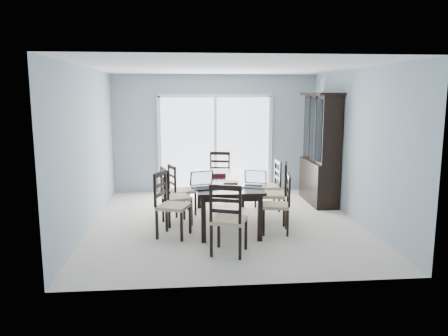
% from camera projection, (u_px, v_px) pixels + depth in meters
% --- Properties ---
extents(floor, '(5.00, 5.00, 0.00)m').
position_uv_depth(floor, '(226.00, 222.00, 7.49)').
color(floor, beige).
rests_on(floor, ground).
extents(ceiling, '(5.00, 5.00, 0.00)m').
position_uv_depth(ceiling, '(226.00, 67.00, 7.05)').
color(ceiling, white).
rests_on(ceiling, back_wall).
extents(back_wall, '(4.50, 0.02, 2.60)m').
position_uv_depth(back_wall, '(215.00, 134.00, 9.73)').
color(back_wall, '#93A5B0').
rests_on(back_wall, floor).
extents(wall_left, '(0.02, 5.00, 2.60)m').
position_uv_depth(wall_left, '(88.00, 149.00, 7.08)').
color(wall_left, '#93A5B0').
rests_on(wall_left, floor).
extents(wall_right, '(0.02, 5.00, 2.60)m').
position_uv_depth(wall_right, '(356.00, 146.00, 7.47)').
color(wall_right, '#93A5B0').
rests_on(wall_right, floor).
extents(balcony, '(4.50, 2.00, 0.10)m').
position_uv_depth(balcony, '(213.00, 184.00, 10.94)').
color(balcony, gray).
rests_on(balcony, ground).
extents(railing, '(4.50, 0.06, 1.10)m').
position_uv_depth(railing, '(210.00, 155.00, 11.82)').
color(railing, '#99999E').
rests_on(railing, balcony).
extents(dining_table, '(1.00, 2.20, 0.75)m').
position_uv_depth(dining_table, '(226.00, 184.00, 7.38)').
color(dining_table, black).
rests_on(dining_table, floor).
extents(china_hutch, '(0.50, 1.38, 2.20)m').
position_uv_depth(china_hutch, '(321.00, 150.00, 8.72)').
color(china_hutch, black).
rests_on(china_hutch, floor).
extents(sliding_door, '(2.52, 0.05, 2.18)m').
position_uv_depth(sliding_door, '(215.00, 143.00, 9.74)').
color(sliding_door, silver).
rests_on(sliding_door, floor).
extents(chair_left_near, '(0.57, 0.56, 1.17)m').
position_uv_depth(chair_left_near, '(167.00, 197.00, 6.68)').
color(chair_left_near, black).
rests_on(chair_left_near, floor).
extents(chair_left_mid, '(0.54, 0.54, 1.12)m').
position_uv_depth(chair_left_mid, '(171.00, 190.00, 7.27)').
color(chair_left_mid, black).
rests_on(chair_left_mid, floor).
extents(chair_left_far, '(0.52, 0.52, 1.07)m').
position_uv_depth(chair_left_far, '(177.00, 184.00, 7.88)').
color(chair_left_far, black).
rests_on(chair_left_far, floor).
extents(chair_right_near, '(0.48, 0.47, 1.08)m').
position_uv_depth(chair_right_near, '(282.00, 197.00, 6.84)').
color(chair_right_near, black).
rests_on(chair_right_near, floor).
extents(chair_right_mid, '(0.55, 0.54, 1.20)m').
position_uv_depth(chair_right_mid, '(279.00, 186.00, 7.36)').
color(chair_right_mid, black).
rests_on(chair_right_mid, floor).
extents(chair_right_far, '(0.44, 0.43, 1.09)m').
position_uv_depth(chair_right_far, '(272.00, 180.00, 8.23)').
color(chair_right_far, black).
rests_on(chair_right_far, floor).
extents(chair_end_near, '(0.56, 0.57, 1.16)m').
position_uv_depth(chair_end_near, '(227.00, 212.00, 5.85)').
color(chair_end_near, black).
rests_on(chair_end_near, floor).
extents(chair_end_far, '(0.52, 0.53, 1.14)m').
position_uv_depth(chair_end_far, '(219.00, 171.00, 9.05)').
color(chair_end_far, black).
rests_on(chair_end_far, floor).
extents(laptop_dark, '(0.43, 0.36, 0.26)m').
position_uv_depth(laptop_dark, '(205.00, 185.00, 6.64)').
color(laptop_dark, black).
rests_on(laptop_dark, dining_table).
extents(laptop_silver, '(0.42, 0.36, 0.24)m').
position_uv_depth(laptop_silver, '(254.00, 183.00, 6.78)').
color(laptop_silver, '#B7B7B9').
rests_on(laptop_silver, dining_table).
extents(book_stack, '(0.25, 0.19, 0.04)m').
position_uv_depth(book_stack, '(231.00, 183.00, 6.99)').
color(book_stack, maroon).
rests_on(book_stack, dining_table).
extents(cell_phone, '(0.11, 0.05, 0.01)m').
position_uv_depth(cell_phone, '(239.00, 189.00, 6.57)').
color(cell_phone, black).
rests_on(cell_phone, dining_table).
extents(game_box, '(0.25, 0.12, 0.06)m').
position_uv_depth(game_box, '(219.00, 175.00, 7.60)').
color(game_box, '#521011').
rests_on(game_box, dining_table).
extents(hot_tub, '(1.94, 1.74, 0.98)m').
position_uv_depth(hot_tub, '(181.00, 162.00, 10.94)').
color(hot_tub, brown).
rests_on(hot_tub, balcony).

